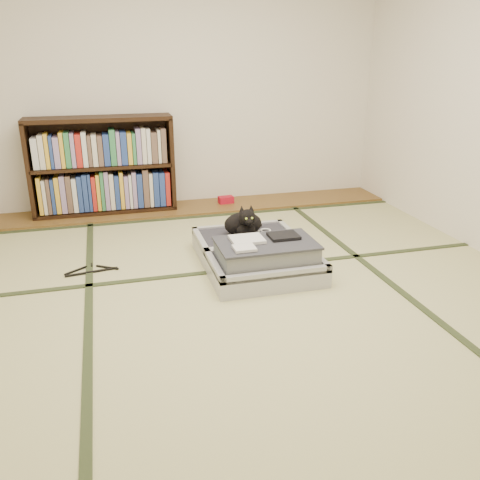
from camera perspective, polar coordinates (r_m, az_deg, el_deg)
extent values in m
plane|color=tan|center=(3.35, 0.74, -6.12)|extent=(4.50, 4.50, 0.00)
cube|color=brown|center=(5.17, -5.33, 3.67)|extent=(4.00, 0.50, 0.02)
cube|color=#B00E22|center=(5.25, -1.59, 4.54)|extent=(0.16, 0.10, 0.07)
plane|color=silver|center=(5.20, -6.29, 17.10)|extent=(4.00, 0.00, 4.00)
cube|color=#2D381E|center=(3.25, -16.64, -7.88)|extent=(0.05, 4.50, 0.01)
cube|color=#2D381E|center=(3.72, 15.75, -4.03)|extent=(0.05, 4.50, 0.01)
cube|color=#2D381E|center=(3.70, -0.95, -3.38)|extent=(4.00, 0.05, 0.01)
cube|color=#2D381E|center=(4.89, -4.71, 2.62)|extent=(4.00, 0.05, 0.01)
cube|color=black|center=(5.10, -22.53, 7.31)|extent=(0.04, 0.31, 0.86)
cube|color=black|center=(5.10, -7.77, 8.67)|extent=(0.04, 0.31, 0.86)
cube|color=black|center=(5.16, -14.71, 3.29)|extent=(1.34, 0.31, 0.04)
cube|color=black|center=(4.98, -15.64, 12.99)|extent=(1.34, 0.31, 0.04)
cube|color=black|center=(5.06, -15.16, 8.03)|extent=(1.28, 0.31, 0.03)
cube|color=black|center=(5.20, -15.19, 8.38)|extent=(1.34, 0.02, 0.86)
cube|color=gray|center=(5.09, -14.93, 5.60)|extent=(1.21, 0.21, 0.36)
cube|color=gray|center=(5.00, -15.36, 10.11)|extent=(1.21, 0.21, 0.33)
cube|color=#A0A1A5|center=(3.54, 2.91, -3.42)|extent=(0.77, 0.51, 0.13)
cube|color=#2E2C34|center=(3.53, 2.92, -2.91)|extent=(0.68, 0.43, 0.10)
cube|color=#A0A1A5|center=(3.31, 4.18, -3.89)|extent=(0.77, 0.04, 0.05)
cube|color=#A0A1A5|center=(3.72, 1.82, -1.00)|extent=(0.77, 0.04, 0.05)
cube|color=#A0A1A5|center=(3.43, -2.86, -2.98)|extent=(0.04, 0.51, 0.05)
cube|color=#A0A1A5|center=(3.64, 8.38, -1.76)|extent=(0.04, 0.51, 0.05)
cube|color=#A0A1A5|center=(3.99, 0.66, -0.55)|extent=(0.77, 0.51, 0.13)
cube|color=#2E2C34|center=(3.98, 0.66, -0.08)|extent=(0.68, 0.43, 0.10)
cube|color=#A0A1A5|center=(3.76, 1.64, -0.78)|extent=(0.77, 0.04, 0.05)
cube|color=#A0A1A5|center=(4.18, -0.21, 1.49)|extent=(0.77, 0.04, 0.05)
cube|color=#A0A1A5|center=(3.89, -4.48, -0.07)|extent=(0.04, 0.51, 0.05)
cube|color=#A0A1A5|center=(4.08, 5.58, 0.87)|extent=(0.04, 0.51, 0.05)
cylinder|color=black|center=(3.74, 1.73, -0.82)|extent=(0.69, 0.02, 0.02)
cube|color=gray|center=(3.49, 2.95, -1.51)|extent=(0.65, 0.40, 0.13)
cube|color=#36373D|center=(3.46, 2.97, -0.34)|extent=(0.67, 0.42, 0.02)
cube|color=silver|center=(3.47, 0.79, 0.08)|extent=(0.22, 0.18, 0.02)
cube|color=black|center=(3.55, 4.92, 0.47)|extent=(0.20, 0.16, 0.02)
cube|color=silver|center=(3.32, 0.50, -0.91)|extent=(0.14, 0.12, 0.02)
cube|color=white|center=(3.27, 0.47, -5.43)|extent=(0.06, 0.01, 0.04)
cube|color=white|center=(3.31, 2.52, -5.39)|extent=(0.05, 0.01, 0.04)
cube|color=orange|center=(3.42, 8.27, -4.45)|extent=(0.05, 0.01, 0.04)
cube|color=#197F33|center=(3.38, 7.17, -4.29)|extent=(0.04, 0.01, 0.03)
ellipsoid|color=black|center=(3.94, 0.33, 1.82)|extent=(0.30, 0.19, 0.18)
ellipsoid|color=black|center=(3.87, 0.68, 1.13)|extent=(0.15, 0.11, 0.11)
ellipsoid|color=black|center=(3.81, 0.81, 2.58)|extent=(0.13, 0.12, 0.12)
sphere|color=black|center=(3.77, 1.02, 2.05)|extent=(0.06, 0.06, 0.06)
cone|color=black|center=(3.80, 0.19, 3.51)|extent=(0.04, 0.05, 0.06)
cone|color=black|center=(3.82, 1.26, 3.59)|extent=(0.04, 0.05, 0.06)
sphere|color=#A5BF33|center=(3.75, 0.71, 2.41)|extent=(0.02, 0.02, 0.02)
sphere|color=#A5BF33|center=(3.76, 1.36, 2.46)|extent=(0.02, 0.02, 0.02)
cylinder|color=black|center=(4.07, 1.37, 1.46)|extent=(0.18, 0.11, 0.03)
torus|color=white|center=(4.03, 2.77, 0.93)|extent=(0.11, 0.11, 0.01)
torus|color=white|center=(4.02, 2.87, 1.07)|extent=(0.09, 0.09, 0.01)
cube|color=black|center=(3.81, -16.32, -3.46)|extent=(0.37, 0.08, 0.01)
cube|color=black|center=(3.87, -17.96, -3.28)|extent=(0.16, 0.12, 0.01)
cube|color=black|center=(3.86, -14.67, -2.99)|extent=(0.16, 0.11, 0.01)
cylinder|color=black|center=(3.93, -16.32, -2.71)|extent=(0.01, 0.07, 0.01)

